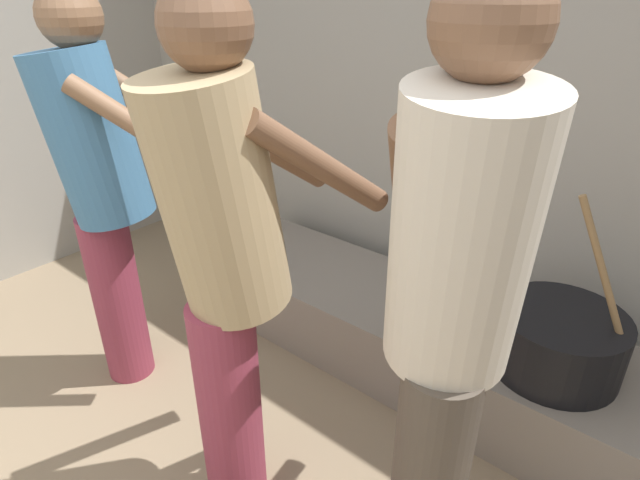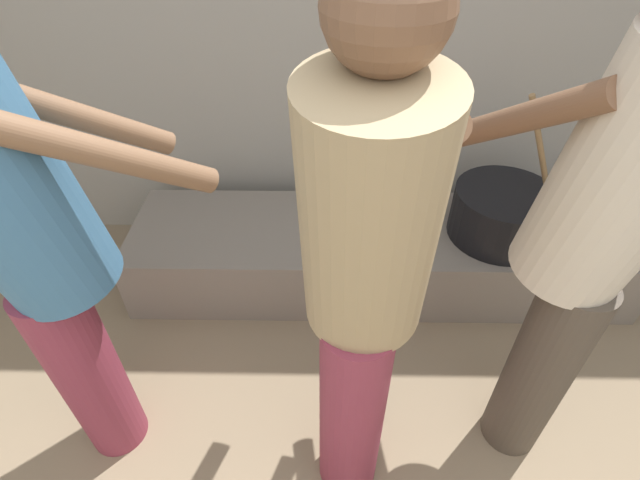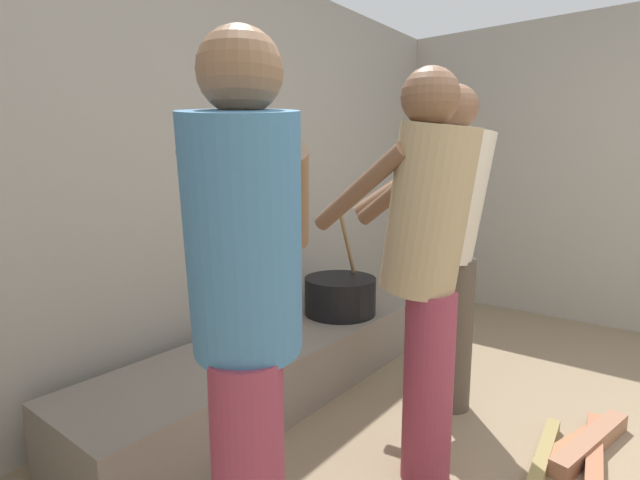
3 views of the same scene
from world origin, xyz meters
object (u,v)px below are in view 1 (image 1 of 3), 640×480
object	(u,v)px
cooking_pot_main	(558,341)
cook_in_blue_shirt	(102,181)
cook_in_cream_shirt	(451,307)
cook_in_tan_shirt	(225,256)

from	to	relation	value
cooking_pot_main	cook_in_blue_shirt	bearing A→B (deg)	-152.93
cooking_pot_main	cook_in_cream_shirt	xyz separation A→B (m)	(-0.11, -0.76, 0.51)
cook_in_blue_shirt	cook_in_cream_shirt	bearing A→B (deg)	1.32
cooking_pot_main	cook_in_cream_shirt	distance (m)	0.92
cook_in_tan_shirt	cook_in_cream_shirt	bearing A→B (deg)	13.86
cook_in_blue_shirt	cook_in_tan_shirt	bearing A→B (deg)	-7.73
cooking_pot_main	cook_in_blue_shirt	size ratio (longest dim) A/B	0.42
cooking_pot_main	cook_in_tan_shirt	world-z (taller)	cook_in_tan_shirt
cooking_pot_main	cook_in_blue_shirt	distance (m)	1.81
cook_in_cream_shirt	cook_in_tan_shirt	bearing A→B (deg)	-166.14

